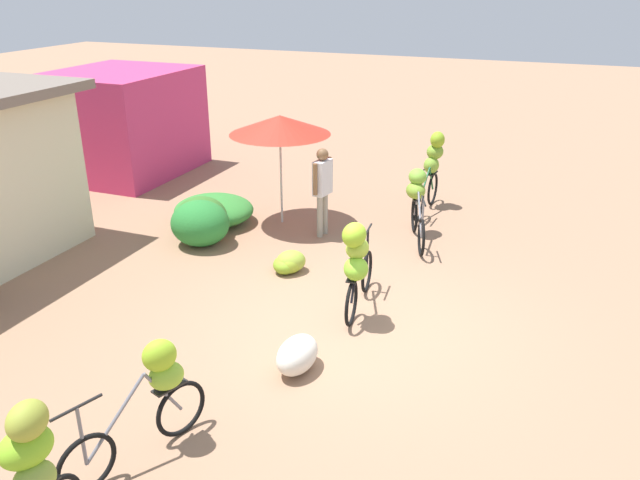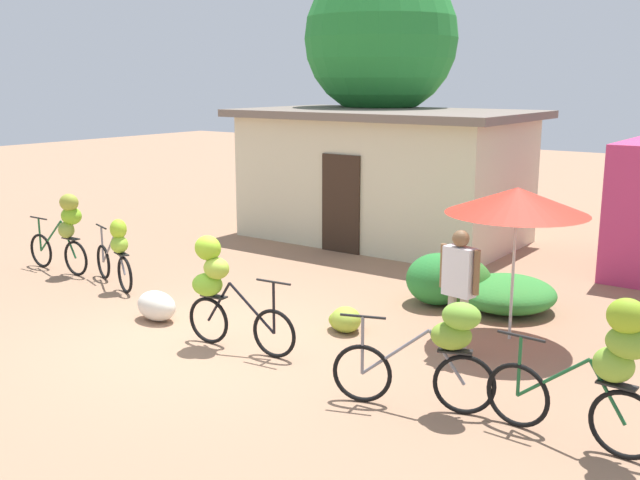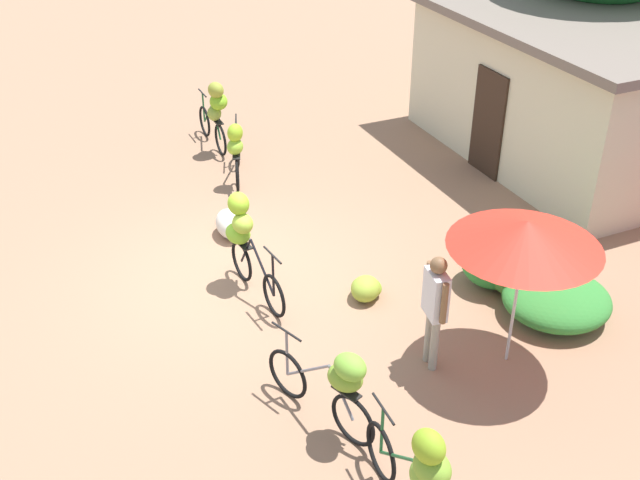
{
  "view_description": "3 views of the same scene",
  "coord_description": "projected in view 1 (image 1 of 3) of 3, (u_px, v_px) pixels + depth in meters",
  "views": [
    {
      "loc": [
        -7.27,
        -2.39,
        4.5
      ],
      "look_at": [
        1.11,
        0.94,
        0.72
      ],
      "focal_mm": 35.94,
      "sensor_mm": 36.0,
      "label": 1
    },
    {
      "loc": [
        6.74,
        -6.62,
        3.47
      ],
      "look_at": [
        0.92,
        1.42,
        1.29
      ],
      "focal_mm": 41.13,
      "sensor_mm": 36.0,
      "label": 2
    },
    {
      "loc": [
        9.49,
        -2.91,
        6.64
      ],
      "look_at": [
        1.14,
        0.87,
        1.08
      ],
      "focal_mm": 43.67,
      "sensor_mm": 36.0,
      "label": 3
    }
  ],
  "objects": [
    {
      "name": "hedge_bush_front_right",
      "position": [
        201.0,
        217.0,
        11.64
      ],
      "size": [
        0.94,
        0.95,
        0.76
      ],
      "primitive_type": "ellipsoid",
      "color": "#35722A",
      "rests_on": "ground"
    },
    {
      "name": "hedge_bush_mid",
      "position": [
        214.0,
        210.0,
        12.33
      ],
      "size": [
        1.47,
        1.54,
        0.52
      ],
      "primitive_type": "ellipsoid",
      "color": "#338534",
      "rests_on": "ground"
    },
    {
      "name": "bicycle_rightmost",
      "position": [
        432.0,
        166.0,
        12.89
      ],
      "size": [
        1.73,
        0.39,
        1.56
      ],
      "color": "black",
      "rests_on": "ground"
    },
    {
      "name": "bicycle_leftmost",
      "position": [
        22.0,
        480.0,
        4.95
      ],
      "size": [
        1.69,
        0.49,
        1.49
      ],
      "color": "black",
      "rests_on": "ground"
    },
    {
      "name": "bicycle_center_loaded",
      "position": [
        357.0,
        261.0,
        8.71
      ],
      "size": [
        1.68,
        0.45,
        1.48
      ],
      "color": "black",
      "rests_on": "ground"
    },
    {
      "name": "hedge_bush_front_left",
      "position": [
        200.0,
        223.0,
        11.3
      ],
      "size": [
        0.99,
        1.05,
        0.81
      ],
      "primitive_type": "ellipsoid",
      "color": "#297E33",
      "rests_on": "ground"
    },
    {
      "name": "shop_pink",
      "position": [
        122.0,
        122.0,
        15.19
      ],
      "size": [
        3.2,
        2.8,
        2.41
      ],
      "primitive_type": "cube",
      "color": "#C6356B",
      "rests_on": "ground"
    },
    {
      "name": "person_vendor",
      "position": [
        322.0,
        183.0,
        11.47
      ],
      "size": [
        0.57,
        0.26,
        1.64
      ],
      "color": "gray",
      "rests_on": "ground"
    },
    {
      "name": "bicycle_by_shop",
      "position": [
        417.0,
        199.0,
        11.5
      ],
      "size": [
        1.67,
        0.73,
        1.23
      ],
      "color": "black",
      "rests_on": "ground"
    },
    {
      "name": "bicycle_near_pile",
      "position": [
        152.0,
        393.0,
        6.28
      ],
      "size": [
        1.61,
        0.67,
        1.22
      ],
      "color": "black",
      "rests_on": "ground"
    },
    {
      "name": "banana_pile_on_ground",
      "position": [
        289.0,
        263.0,
        10.34
      ],
      "size": [
        0.68,
        0.66,
        0.36
      ],
      "color": "#97B237",
      "rests_on": "ground"
    },
    {
      "name": "market_umbrella",
      "position": [
        280.0,
        125.0,
        11.74
      ],
      "size": [
        1.88,
        1.88,
        2.09
      ],
      "color": "beige",
      "rests_on": "ground"
    },
    {
      "name": "produce_sack",
      "position": [
        297.0,
        355.0,
        7.75
      ],
      "size": [
        0.73,
        0.49,
        0.44
      ],
      "primitive_type": "ellipsoid",
      "rotation": [
        0.0,
        0.0,
        3.07
      ],
      "color": "silver",
      "rests_on": "ground"
    },
    {
      "name": "ground_plane",
      "position": [
        354.0,
        327.0,
        8.79
      ],
      "size": [
        60.0,
        60.0,
        0.0
      ],
      "primitive_type": "plane",
      "color": "#9A7257"
    }
  ]
}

